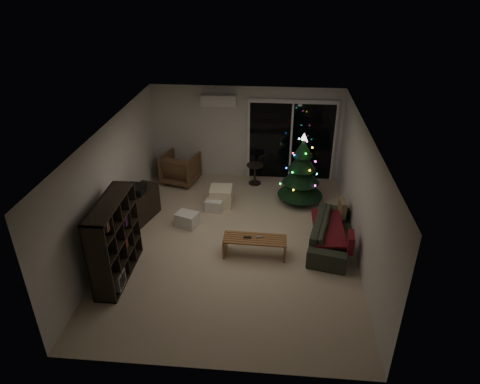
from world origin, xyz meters
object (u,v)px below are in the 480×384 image
object	(u,v)px
media_cabinet	(138,207)
coffee_table	(255,246)
bookshelf	(104,239)
armchair	(181,168)
christmas_tree	(302,169)
sofa	(332,233)

from	to	relation	value
media_cabinet	coffee_table	xyz separation A→B (m)	(2.71, -1.07, -0.17)
bookshelf	media_cabinet	xyz separation A→B (m)	(0.00, 1.92, -0.43)
armchair	christmas_tree	xyz separation A→B (m)	(3.15, -0.81, 0.49)
media_cabinet	sofa	bearing A→B (deg)	8.41
sofa	coffee_table	distance (m)	1.67
bookshelf	sofa	bearing A→B (deg)	-7.45
bookshelf	coffee_table	bearing A→B (deg)	-7.46
bookshelf	armchair	bearing A→B (deg)	57.33
coffee_table	sofa	bearing A→B (deg)	19.26
bookshelf	christmas_tree	world-z (taller)	christmas_tree
coffee_table	christmas_tree	bearing A→B (deg)	68.73
christmas_tree	sofa	bearing A→B (deg)	-71.30
bookshelf	christmas_tree	distance (m)	4.85
coffee_table	christmas_tree	xyz separation A→B (m)	(0.98, 2.29, 0.70)
armchair	christmas_tree	distance (m)	3.29
sofa	christmas_tree	xyz separation A→B (m)	(-0.61, 1.80, 0.61)
armchair	coffee_table	size ratio (longest dim) A/B	0.70
sofa	coffee_table	size ratio (longest dim) A/B	1.55
media_cabinet	armchair	size ratio (longest dim) A/B	1.32
sofa	armchair	bearing A→B (deg)	67.52
christmas_tree	bookshelf	bearing A→B (deg)	-139.59
armchair	sofa	world-z (taller)	armchair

